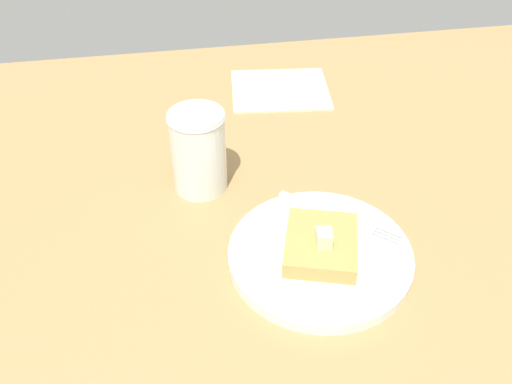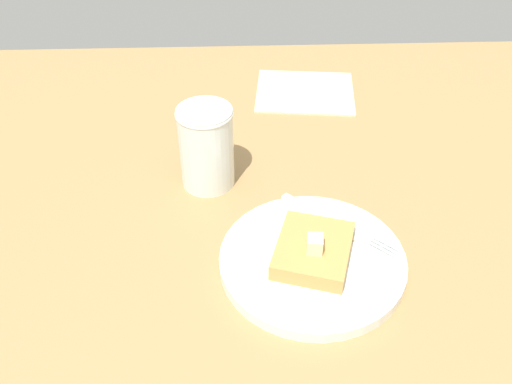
{
  "view_description": "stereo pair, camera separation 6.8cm",
  "coord_description": "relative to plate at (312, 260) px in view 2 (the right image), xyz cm",
  "views": [
    {
      "loc": [
        -12.8,
        -37.86,
        50.61
      ],
      "look_at": [
        -4.07,
        13.42,
        7.19
      ],
      "focal_mm": 40.0,
      "sensor_mm": 36.0,
      "label": 1
    },
    {
      "loc": [
        -6.07,
        -38.56,
        50.61
      ],
      "look_at": [
        -4.07,
        13.42,
        7.19
      ],
      "focal_mm": 40.0,
      "sensor_mm": 36.0,
      "label": 2
    }
  ],
  "objects": [
    {
      "name": "table_surface",
      "position": [
        -1.98,
        -5.51,
        -2.19
      ],
      "size": [
        124.26,
        124.26,
        2.69
      ],
      "primitive_type": "cube",
      "color": "#A47F4D",
      "rests_on": "ground"
    },
    {
      "name": "napkin",
      "position": [
        3.26,
        38.68,
        -0.69
      ],
      "size": [
        17.31,
        15.37,
        0.3
      ],
      "primitive_type": "cube",
      "rotation": [
        0.0,
        0.0,
        -0.11
      ],
      "color": "beige",
      "rests_on": "table_surface"
    },
    {
      "name": "syrup_jar",
      "position": [
        -12.11,
        15.81,
        4.17
      ],
      "size": [
        7.24,
        7.24,
        11.13
      ],
      "color": "#371B09",
      "rests_on": "table_surface"
    },
    {
      "name": "toast_slice_center",
      "position": [
        0.0,
        -0.0,
        1.63
      ],
      "size": [
        10.37,
        11.3,
        2.04
      ],
      "primitive_type": "cube",
      "rotation": [
        0.0,
        0.0,
        -0.3
      ],
      "color": "tan",
      "rests_on": "plate"
    },
    {
      "name": "plate",
      "position": [
        0.0,
        0.0,
        0.0
      ],
      "size": [
        21.01,
        21.01,
        1.45
      ],
      "color": "white",
      "rests_on": "table_surface"
    },
    {
      "name": "butter_pat_primary",
      "position": [
        -0.07,
        -0.98,
        3.59
      ],
      "size": [
        1.93,
        2.09,
        1.89
      ],
      "primitive_type": "cube",
      "rotation": [
        0.0,
        0.0,
        1.44
      ],
      "color": "beige",
      "rests_on": "toast_slice_center"
    },
    {
      "name": "fork",
      "position": [
        4.17,
        4.37,
        0.79
      ],
      "size": [
        12.7,
        11.94,
        0.36
      ],
      "color": "silver",
      "rests_on": "plate"
    }
  ]
}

